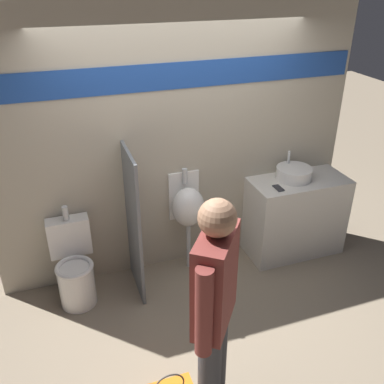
{
  "coord_description": "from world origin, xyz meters",
  "views": [
    {
      "loc": [
        -1.16,
        -3.17,
        2.93
      ],
      "look_at": [
        0.0,
        0.17,
        1.05
      ],
      "focal_mm": 40.0,
      "sensor_mm": 36.0,
      "label": 1
    }
  ],
  "objects_px": {
    "cell_phone": "(278,188)",
    "sink_basin": "(294,173)",
    "toilet": "(74,269)",
    "person_in_vest": "(214,307)",
    "urinal_near_counter": "(188,207)"
  },
  "relations": [
    {
      "from": "urinal_near_counter",
      "to": "person_in_vest",
      "type": "bearing_deg",
      "value": -102.89
    },
    {
      "from": "cell_phone",
      "to": "toilet",
      "type": "height_order",
      "value": "toilet"
    },
    {
      "from": "urinal_near_counter",
      "to": "person_in_vest",
      "type": "relative_size",
      "value": 0.64
    },
    {
      "from": "sink_basin",
      "to": "urinal_near_counter",
      "type": "distance_m",
      "value": 1.2
    },
    {
      "from": "sink_basin",
      "to": "person_in_vest",
      "type": "bearing_deg",
      "value": -134.07
    },
    {
      "from": "cell_phone",
      "to": "urinal_near_counter",
      "type": "distance_m",
      "value": 0.95
    },
    {
      "from": "sink_basin",
      "to": "cell_phone",
      "type": "xyz_separation_m",
      "value": [
        -0.27,
        -0.15,
        -0.06
      ]
    },
    {
      "from": "cell_phone",
      "to": "sink_basin",
      "type": "bearing_deg",
      "value": 29.95
    },
    {
      "from": "cell_phone",
      "to": "urinal_near_counter",
      "type": "xyz_separation_m",
      "value": [
        -0.91,
        0.21,
        -0.16
      ]
    },
    {
      "from": "toilet",
      "to": "cell_phone",
      "type": "bearing_deg",
      "value": -2.39
    },
    {
      "from": "cell_phone",
      "to": "urinal_near_counter",
      "type": "height_order",
      "value": "urinal_near_counter"
    },
    {
      "from": "person_in_vest",
      "to": "urinal_near_counter",
      "type": "bearing_deg",
      "value": 23.6
    },
    {
      "from": "cell_phone",
      "to": "person_in_vest",
      "type": "xyz_separation_m",
      "value": [
        -1.29,
        -1.46,
        0.07
      ]
    },
    {
      "from": "toilet",
      "to": "person_in_vest",
      "type": "bearing_deg",
      "value": -62.21
    },
    {
      "from": "urinal_near_counter",
      "to": "person_in_vest",
      "type": "distance_m",
      "value": 1.73
    }
  ]
}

